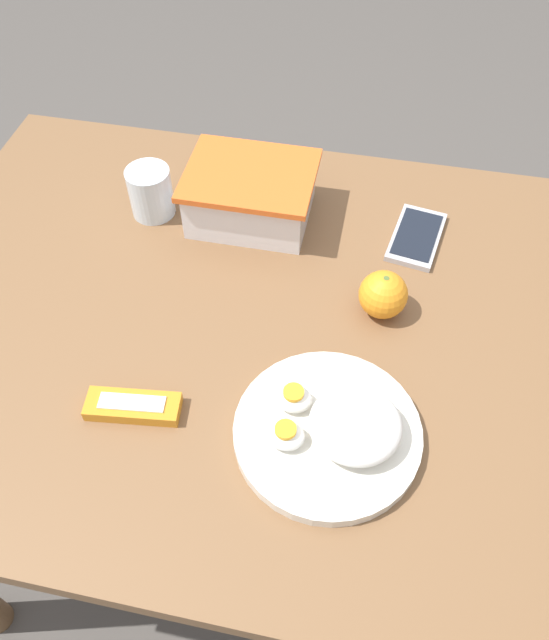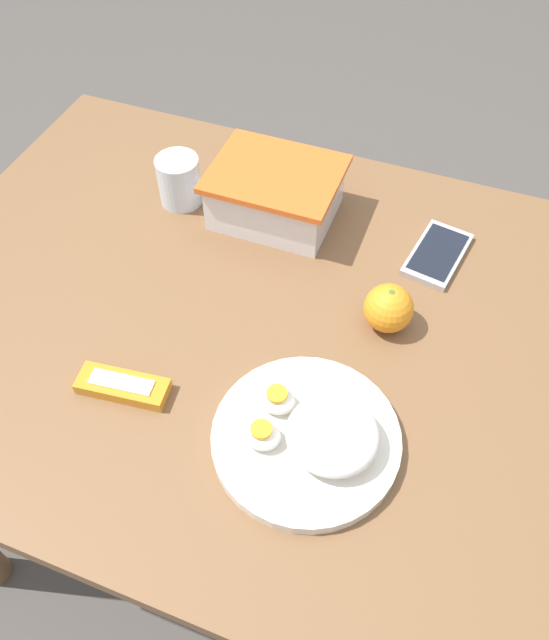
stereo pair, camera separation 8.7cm
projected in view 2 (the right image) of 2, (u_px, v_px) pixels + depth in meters
name	position (u px, v px, depth m)	size (l,w,h in m)	color
ground_plane	(273.00, 506.00, 1.46)	(10.00, 10.00, 0.00)	#4C4742
table	(272.00, 361.00, 0.99)	(1.14, 0.83, 0.71)	brown
food_container	(275.00, 197.00, 1.02)	(0.21, 0.17, 0.09)	white
orange_fruit	(388.00, 308.00, 0.88)	(0.07, 0.07, 0.07)	orange
rice_plate	(312.00, 436.00, 0.77)	(0.24, 0.24, 0.06)	silver
candy_bar	(123.00, 386.00, 0.83)	(0.13, 0.06, 0.02)	orange
cell_phone	(437.00, 254.00, 0.98)	(0.09, 0.14, 0.01)	#ADADB2
drinking_glass	(179.00, 181.00, 1.04)	(0.07, 0.07, 0.08)	silver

